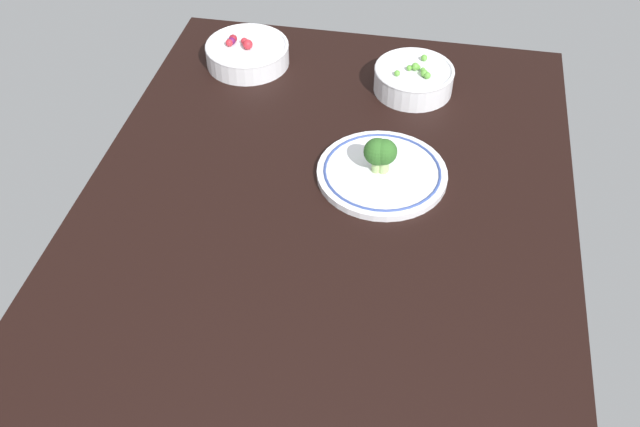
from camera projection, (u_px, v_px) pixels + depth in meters
The scene contains 4 objects.
dining_table at pixel (320, 231), 117.34cm from camera, with size 118.64×81.93×4.00cm, color black.
bowl_berries at pixel (247, 53), 147.71cm from camera, with size 17.13×17.13×6.23cm.
plate_broccoli at pixel (382, 168), 122.69cm from camera, with size 22.49×22.49×7.77cm.
bowl_peas at pixel (414, 78), 140.61cm from camera, with size 15.62×15.62×6.22cm.
Camera 1 is at (-80.48, -15.20, 86.07)cm, focal length 40.34 mm.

